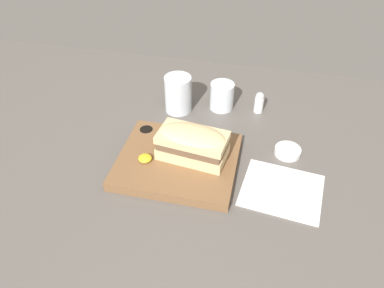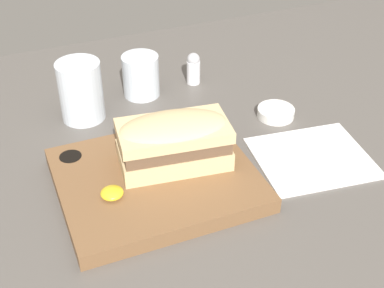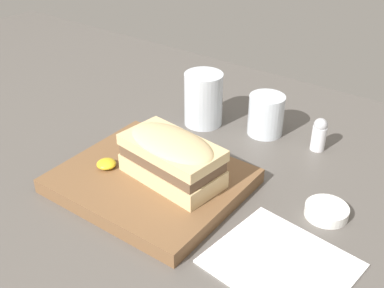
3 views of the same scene
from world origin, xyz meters
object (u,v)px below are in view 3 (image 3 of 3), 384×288
(napkin, at_px, (281,263))
(condiment_dish, at_px, (327,211))
(sandwich, at_px, (172,156))
(salt_shaker, at_px, (319,134))
(serving_board, at_px, (151,180))
(wine_glass, at_px, (266,116))
(water_glass, at_px, (203,102))

(napkin, xyz_separation_m, condiment_dish, (0.01, 0.14, 0.01))
(sandwich, distance_m, salt_shaker, 0.31)
(serving_board, relative_size, wine_glass, 3.59)
(wine_glass, xyz_separation_m, salt_shaker, (0.11, 0.00, -0.01))
(wine_glass, height_order, napkin, wine_glass)
(napkin, xyz_separation_m, salt_shaker, (-0.08, 0.31, 0.03))
(sandwich, bearing_deg, salt_shaker, 61.91)
(salt_shaker, bearing_deg, napkin, -75.04)
(napkin, bearing_deg, sandwich, 168.60)
(wine_glass, bearing_deg, serving_board, -103.67)
(serving_board, xyz_separation_m, salt_shaker, (0.18, 0.28, 0.02))
(serving_board, xyz_separation_m, water_glass, (-0.06, 0.24, 0.04))
(water_glass, distance_m, napkin, 0.42)
(sandwich, distance_m, water_glass, 0.24)
(serving_board, bearing_deg, sandwich, 19.40)
(serving_board, bearing_deg, wine_glass, 76.33)
(sandwich, bearing_deg, napkin, -11.40)
(serving_board, relative_size, napkin, 1.46)
(serving_board, bearing_deg, condiment_dish, 20.96)
(wine_glass, relative_size, napkin, 0.41)
(water_glass, bearing_deg, wine_glass, 17.43)
(serving_board, relative_size, salt_shaker, 4.47)
(water_glass, height_order, wine_glass, water_glass)
(napkin, bearing_deg, wine_glass, 122.35)
(sandwich, relative_size, condiment_dish, 2.60)
(serving_board, height_order, napkin, serving_board)
(napkin, bearing_deg, serving_board, 172.87)
(serving_board, relative_size, water_glass, 2.66)
(napkin, height_order, salt_shaker, salt_shaker)
(serving_board, height_order, sandwich, sandwich)
(sandwich, relative_size, wine_glass, 2.16)
(sandwich, distance_m, napkin, 0.24)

